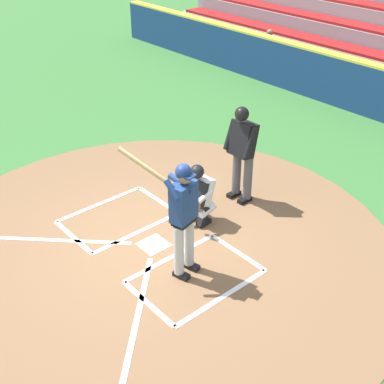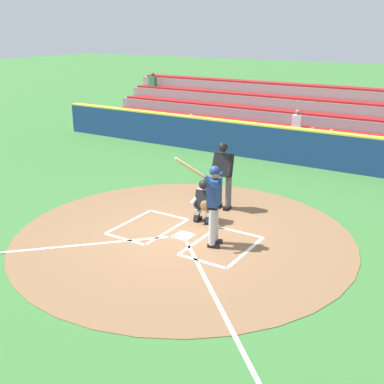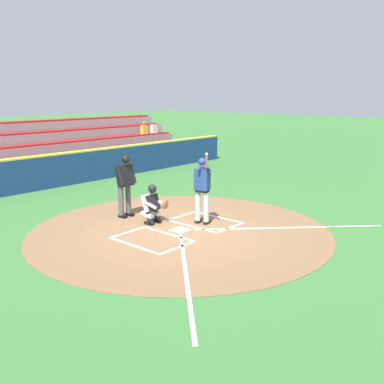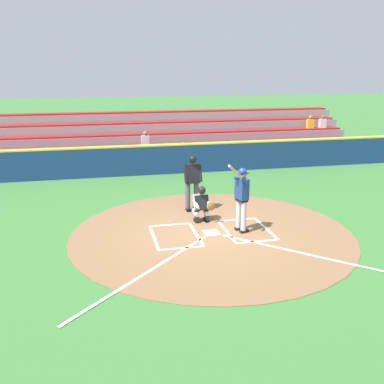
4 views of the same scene
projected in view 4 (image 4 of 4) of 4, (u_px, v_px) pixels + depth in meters
The scene contains 9 objects.
ground_plane at pixel (211, 233), 12.44m from camera, with size 120.00×120.00×0.00m, color #387033.
dirt_circle at pixel (211, 233), 12.43m from camera, with size 8.00×8.00×0.01m, color brown.
home_plate_and_chalk at pixel (220, 244), 11.61m from camera, with size 7.93×4.91×0.01m.
batter at pixel (242, 195), 12.25m from camera, with size 0.83×0.89×2.13m.
catcher at pixel (202, 203), 13.21m from camera, with size 0.62×0.61×1.13m.
plate_umpire at pixel (192, 179), 14.09m from camera, with size 0.59×0.42×1.86m.
baseball at pixel (193, 208), 14.57m from camera, with size 0.07×0.07×0.07m, color white.
backstop_wall at pixel (168, 159), 19.29m from camera, with size 22.00×0.36×1.31m.
bleacher_stand at pixel (157, 142), 22.30m from camera, with size 20.00×4.25×2.55m.
Camera 4 is at (3.09, 11.23, 4.55)m, focal length 40.86 mm.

